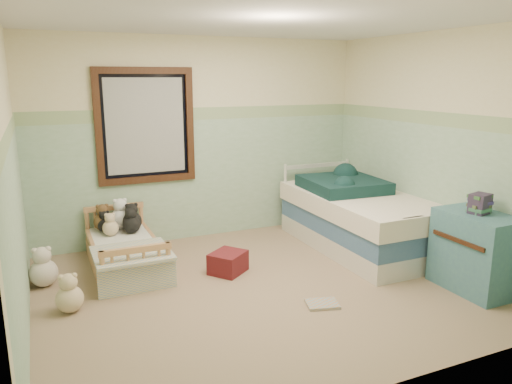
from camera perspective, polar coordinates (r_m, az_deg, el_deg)
name	(u,v)px	position (r m, az deg, el deg)	size (l,w,h in m)	color
floor	(262,288)	(4.95, 0.64, -10.99)	(4.20, 3.60, 0.02)	gray
ceiling	(262,18)	(4.55, 0.73, 19.40)	(4.20, 3.60, 0.02)	silver
wall_back	(202,140)	(6.25, -6.28, 6.03)	(4.20, 0.04, 2.50)	beige
wall_front	(387,207)	(3.08, 14.86, -1.66)	(4.20, 0.04, 2.50)	beige
wall_left	(11,180)	(4.18, -26.48, 1.22)	(0.04, 3.60, 2.50)	beige
wall_right	(436,148)	(5.78, 20.03, 4.74)	(0.04, 3.60, 2.50)	beige
wainscot_mint	(203,179)	(6.31, -6.13, 1.51)	(4.20, 0.01, 1.50)	#85AA87
border_strip	(201,114)	(6.20, -6.32, 8.99)	(4.20, 0.01, 0.15)	#42744C
window_frame	(146,126)	(6.01, -12.63, 7.44)	(1.16, 0.06, 1.36)	#32160A
window_blinds	(145,126)	(6.02, -12.65, 7.44)	(0.92, 0.01, 1.12)	#B9B9B4
toddler_bed_frame	(126,260)	(5.55, -14.82, -7.62)	(0.68, 1.37, 0.18)	#B0723F
toddler_mattress	(125,247)	(5.50, -14.91, -6.17)	(0.62, 1.31, 0.12)	silver
patchwork_quilt	(132,253)	(5.08, -14.16, -6.86)	(0.74, 0.68, 0.03)	#7997B4
plush_bed_brown	(103,222)	(5.91, -17.24, -3.30)	(0.21, 0.21, 0.21)	brown
plush_bed_white	(121,218)	(5.93, -15.33, -2.97)	(0.24, 0.24, 0.24)	white
plush_bed_tan	(111,228)	(5.71, -16.45, -4.01)	(0.18, 0.18, 0.18)	beige
plush_bed_dark	(132,225)	(5.74, -14.18, -3.67)	(0.20, 0.20, 0.20)	black
plush_floor_cream	(44,273)	(5.34, -23.33, -8.57)	(0.27, 0.27, 0.27)	silver
plush_floor_tan	(70,299)	(4.71, -20.72, -11.48)	(0.24, 0.24, 0.24)	beige
twin_bed_frame	(359,239)	(6.11, 11.76, -5.32)	(1.03, 2.06, 0.22)	silver
twin_boxspring	(359,221)	(6.04, 11.85, -3.34)	(1.03, 2.06, 0.22)	#314F86
twin_mattress	(360,204)	(5.98, 11.95, -1.32)	(1.07, 2.10, 0.22)	white
teal_blanket	(343,184)	(6.15, 10.02, 0.88)	(0.88, 0.93, 0.14)	#0E2E32
dresser	(476,252)	(5.20, 24.04, -6.34)	(0.48, 0.76, 0.76)	#39647C
book_stack	(480,204)	(5.08, 24.46, -1.23)	(0.19, 0.15, 0.19)	#412B2C
red_pillow	(228,262)	(5.25, -3.26, -8.13)	(0.35, 0.31, 0.22)	maroon
floor_book	(322,304)	(4.61, 7.65, -12.70)	(0.28, 0.22, 0.03)	orange
extra_plush_0	(132,221)	(5.83, -14.10, -3.30)	(0.22, 0.22, 0.22)	black
extra_plush_1	(105,225)	(5.86, -17.05, -3.66)	(0.17, 0.17, 0.17)	black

